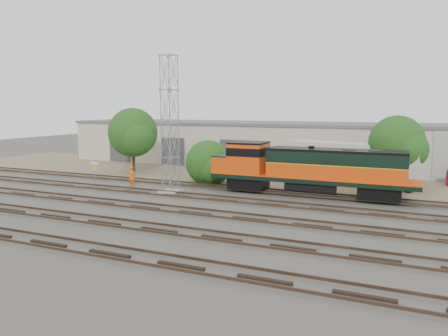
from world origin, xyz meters
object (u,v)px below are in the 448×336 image
at_px(worker, 132,177).
at_px(semi_trailer, 355,159).
at_px(signal_tower, 170,127).
at_px(locomotive, 307,168).

height_order(worker, semi_trailer, semi_trailer).
bearing_deg(semi_trailer, worker, -137.42).
bearing_deg(signal_tower, worker, 171.10).
height_order(signal_tower, semi_trailer, signal_tower).
bearing_deg(locomotive, semi_trailer, 68.35).
height_order(locomotive, semi_trailer, locomotive).
bearing_deg(signal_tower, locomotive, 16.29).
bearing_deg(semi_trailer, signal_tower, -128.31).
bearing_deg(locomotive, signal_tower, -163.71).
bearing_deg(worker, signal_tower, 177.66).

